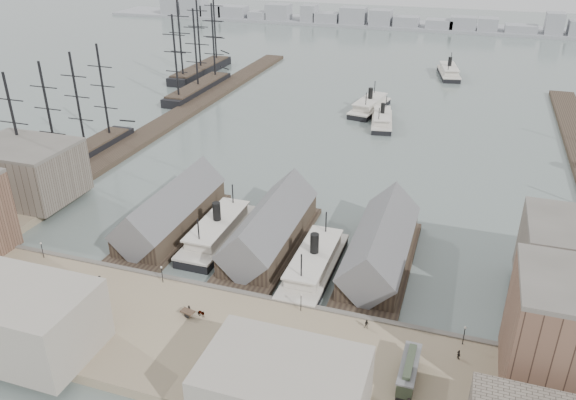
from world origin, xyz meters
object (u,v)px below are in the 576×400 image
(ferry_docked_west, at_px, (218,231))
(horse_cart_center, at_px, (196,313))
(horse_cart_left, at_px, (31,284))
(horse_cart_right, at_px, (332,369))
(tram, at_px, (409,372))

(ferry_docked_west, relative_size, horse_cart_center, 5.98)
(horse_cart_left, distance_m, horse_cart_right, 64.35)
(ferry_docked_west, bearing_deg, horse_cart_left, -128.81)
(horse_cart_left, height_order, horse_cart_center, horse_cart_left)
(tram, xyz_separation_m, horse_cart_right, (-12.17, -2.06, -1.13))
(horse_cart_center, relative_size, horse_cart_right, 1.04)
(tram, bearing_deg, horse_cart_right, -169.54)
(tram, bearing_deg, horse_cart_left, 179.57)
(tram, bearing_deg, ferry_docked_west, 146.15)
(ferry_docked_west, xyz_separation_m, horse_cart_left, (-26.45, -32.89, 0.34))
(horse_cart_right, bearing_deg, ferry_docked_west, 21.17)
(horse_cart_center, bearing_deg, ferry_docked_west, 29.37)
(ferry_docked_west, xyz_separation_m, tram, (49.96, -34.60, 1.45))
(horse_cart_left, relative_size, horse_cart_center, 0.93)
(horse_cart_left, relative_size, horse_cart_right, 0.96)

